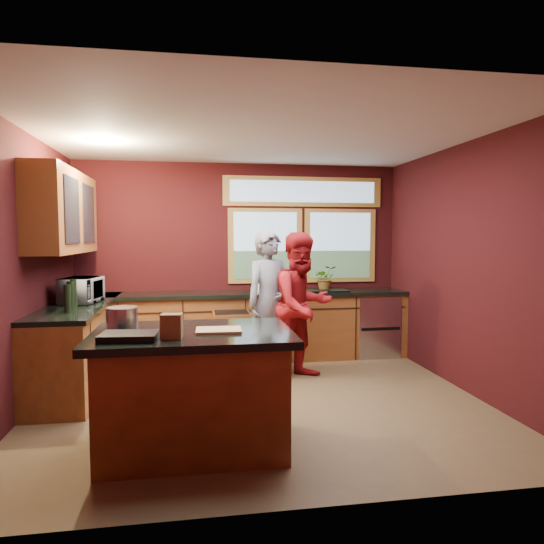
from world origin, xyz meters
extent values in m
plane|color=brown|center=(0.00, 0.00, 0.00)|extent=(4.50, 4.50, 0.00)
cube|color=black|center=(0.00, 2.00, 1.35)|extent=(4.50, 0.02, 2.70)
cube|color=black|center=(0.00, -2.00, 1.35)|extent=(4.50, 0.02, 2.70)
cube|color=black|center=(-2.25, 0.00, 1.35)|extent=(0.02, 4.00, 2.70)
cube|color=black|center=(2.25, 0.00, 1.35)|extent=(0.02, 4.00, 2.70)
cube|color=silver|center=(0.00, 0.00, 2.70)|extent=(4.50, 4.00, 0.02)
cube|color=#819BB3|center=(0.35, 1.99, 1.55)|extent=(1.06, 0.02, 1.06)
cube|color=#819BB3|center=(1.45, 1.99, 1.55)|extent=(1.06, 0.02, 1.06)
cube|color=olive|center=(0.90, 1.99, 2.32)|extent=(2.30, 0.02, 0.42)
cube|color=#592F15|center=(-2.07, 0.85, 1.95)|extent=(0.36, 1.80, 0.90)
cube|color=#592F15|center=(0.00, 1.70, 0.44)|extent=(4.50, 0.60, 0.88)
cube|color=black|center=(0.00, 1.69, 0.91)|extent=(4.50, 0.64, 0.05)
cube|color=#B7B7BC|center=(1.85, 1.68, 0.42)|extent=(0.60, 0.58, 0.85)
cube|color=black|center=(1.10, 1.66, 0.91)|extent=(0.66, 0.46, 0.05)
cube|color=#592F15|center=(-1.95, 0.85, 0.44)|extent=(0.60, 2.30, 0.88)
cube|color=black|center=(-1.94, 0.85, 0.91)|extent=(0.64, 2.30, 0.05)
cube|color=#592F15|center=(-0.67, -1.01, 0.44)|extent=(1.40, 0.90, 0.88)
cube|color=black|center=(-0.67, -1.01, 0.92)|extent=(1.55, 1.05, 0.06)
imported|color=slate|center=(0.24, 0.88, 0.88)|extent=(0.75, 0.63, 1.76)
imported|color=maroon|center=(0.60, 0.72, 0.87)|extent=(1.04, 0.95, 1.73)
imported|color=#999999|center=(-1.92, 0.93, 1.07)|extent=(0.43, 0.57, 0.29)
imported|color=#999999|center=(1.16, 1.75, 1.10)|extent=(0.31, 0.27, 0.34)
cylinder|color=white|center=(0.22, 1.70, 1.07)|extent=(0.12, 0.12, 0.28)
cube|color=tan|center=(-0.47, -1.06, 0.95)|extent=(0.36, 0.26, 0.02)
cylinder|color=#ADAEB2|center=(-1.22, -0.86, 1.03)|extent=(0.24, 0.24, 0.18)
cube|color=brown|center=(-0.82, -1.26, 1.03)|extent=(0.16, 0.14, 0.18)
cube|color=black|center=(-1.12, -1.26, 0.97)|extent=(0.42, 0.31, 0.05)
camera|label=1|loc=(-0.66, -4.81, 1.69)|focal=32.00mm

